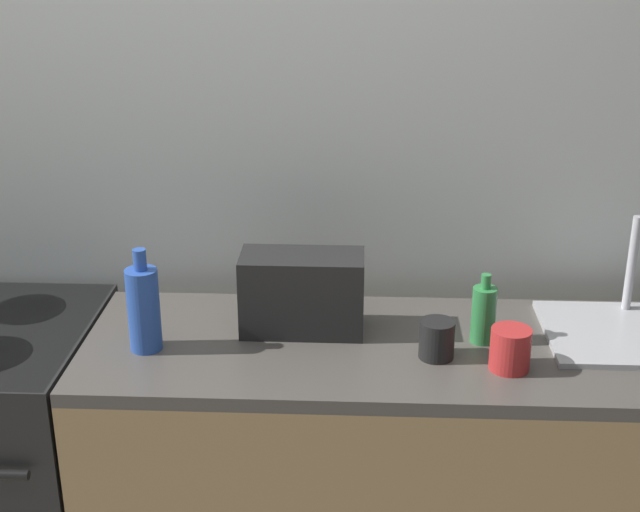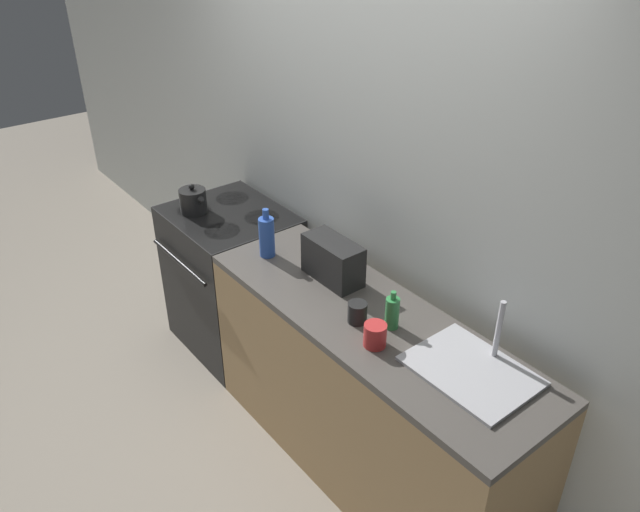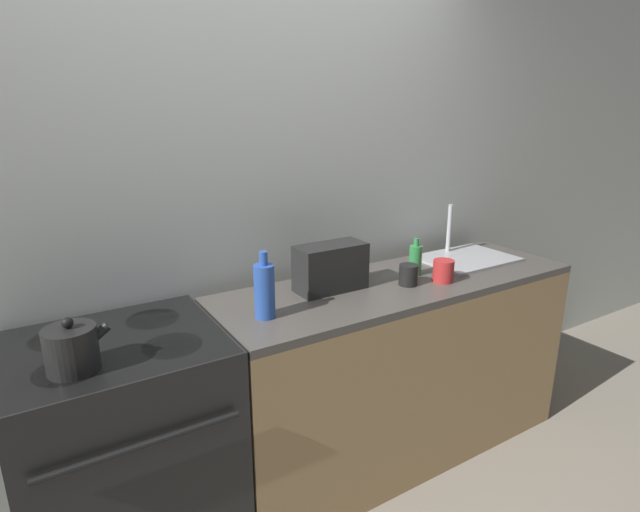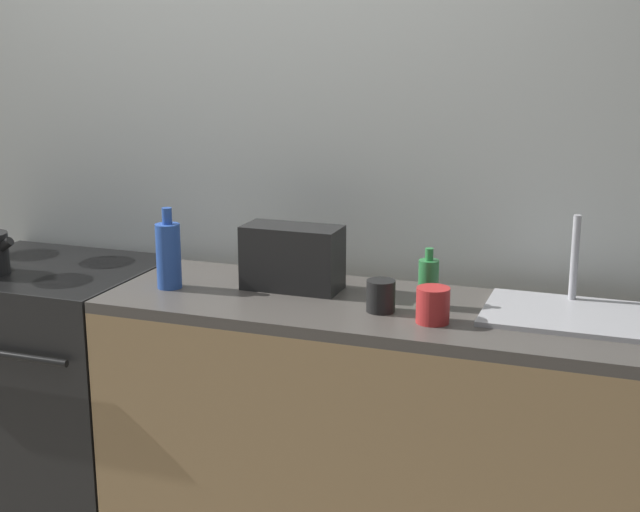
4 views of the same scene
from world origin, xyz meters
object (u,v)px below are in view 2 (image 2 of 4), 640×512
Objects in this scene: kettle at (193,201)px; cup_red at (375,335)px; bottle_green at (392,312)px; bottle_blue at (267,236)px; stove at (233,278)px; toaster at (333,260)px; cup_black at (357,312)px.

kettle is 1.90× the size of cup_red.
kettle is at bearing -174.82° from bottle_green.
cup_red is (0.90, -0.06, -0.06)m from bottle_blue.
stove is at bearing 174.25° from cup_red.
toaster is 0.47m from bottle_green.
kettle is 0.63× the size of toaster.
toaster is 3.29× the size of cup_black.
bottle_green reaches higher than cup_red.
bottle_blue is (-0.39, -0.13, 0.01)m from toaster.
bottle_blue is 0.85m from bottle_green.
cup_red is at bearing -0.12° from kettle.
toaster is at bearing 174.35° from bottle_green.
bottle_blue reaches higher than stove.
toaster is at bearing 159.74° from cup_red.
kettle reaches higher than cup_red.
bottle_green is (1.39, -0.00, 0.53)m from stove.
bottle_blue reaches higher than cup_black.
cup_black is at bearing 163.30° from cup_red.
kettle is (-0.14, -0.14, 0.53)m from stove.
stove is 5.02× the size of bottle_green.
bottle_green is at bearing 36.47° from cup_black.
cup_red is at bearing -20.26° from toaster.
kettle is 1.09m from toaster.
kettle is 1.58m from cup_red.
stove is 0.56m from kettle.
cup_black is at bearing -4.22° from stove.
cup_red is at bearing -16.70° from cup_black.
bottle_green is at bearing 108.38° from cup_red.
cup_red is at bearing -4.02° from bottle_blue.
stove is 9.61× the size of cup_black.
kettle is 1.41m from cup_black.
bottle_blue is at bearing -8.57° from stove.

